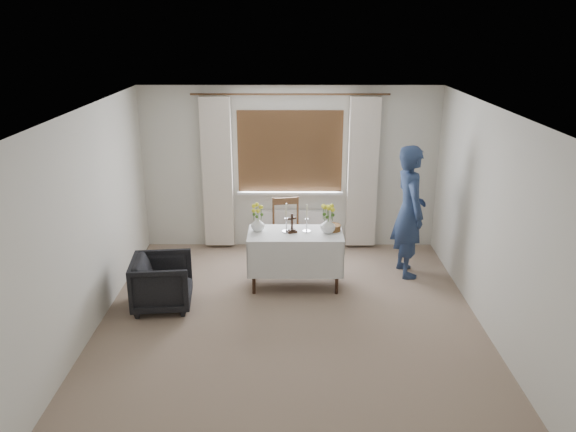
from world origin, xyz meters
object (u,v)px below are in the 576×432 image
at_px(altar_table, 295,259).
at_px(person, 409,211).
at_px(wooden_cross, 292,223).
at_px(wooden_chair, 288,231).
at_px(flower_vase_right, 328,225).
at_px(armchair, 162,282).
at_px(flower_vase_left, 258,224).

bearing_deg(altar_table, person, 14.73).
relative_size(altar_table, person, 0.67).
height_order(person, wooden_cross, person).
height_order(wooden_chair, flower_vase_right, flower_vase_right).
distance_m(wooden_chair, wooden_cross, 0.96).
xyz_separation_m(wooden_cross, flower_vase_right, (0.47, -0.01, -0.03)).
height_order(altar_table, wooden_chair, wooden_chair).
bearing_deg(person, wooden_chair, 67.11).
distance_m(armchair, flower_vase_right, 2.22).
bearing_deg(wooden_chair, flower_vase_right, -68.23).
bearing_deg(wooden_chair, flower_vase_left, -125.56).
xyz_separation_m(armchair, wooden_cross, (1.60, 0.60, 0.56)).
relative_size(altar_table, wooden_chair, 1.34).
relative_size(armchair, person, 0.39).
bearing_deg(flower_vase_left, flower_vase_right, -4.12).
relative_size(altar_table, wooden_cross, 4.78).
height_order(wooden_chair, flower_vase_left, flower_vase_left).
height_order(altar_table, wooden_cross, wooden_cross).
bearing_deg(wooden_cross, armchair, -179.50).
distance_m(armchair, person, 3.41).
distance_m(person, wooden_cross, 1.66).
bearing_deg(flower_vase_left, armchair, -150.11).
height_order(wooden_chair, armchair, wooden_chair).
xyz_separation_m(altar_table, person, (1.56, 0.41, 0.54)).
bearing_deg(flower_vase_left, altar_table, -8.17).
height_order(wooden_chair, person, person).
bearing_deg(person, flower_vase_right, 102.15).
xyz_separation_m(armchair, flower_vase_left, (1.15, 0.66, 0.53)).
height_order(altar_table, flower_vase_right, flower_vase_right).
bearing_deg(flower_vase_right, wooden_cross, 179.27).
bearing_deg(flower_vase_right, altar_table, -179.35).
bearing_deg(person, armchair, 99.88).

